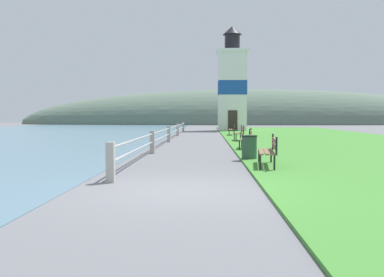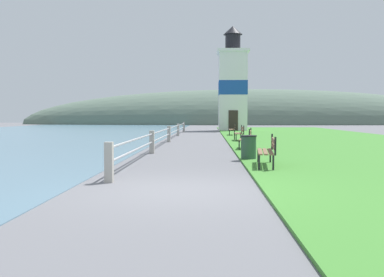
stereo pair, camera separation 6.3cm
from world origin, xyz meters
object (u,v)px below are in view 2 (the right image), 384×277
object	(u,v)px
park_bench_near	(268,149)
trash_bin	(249,148)
lighthouse	(233,86)
park_bench_midway	(247,138)
park_bench_far	(240,132)
park_bench_by_lighthouse	(233,129)

from	to	relation	value
park_bench_near	trash_bin	size ratio (longest dim) A/B	2.37
park_bench_near	trash_bin	xyz separation A→B (m)	(-0.37, 2.06, -0.12)
park_bench_near	lighthouse	world-z (taller)	lighthouse
park_bench_midway	park_bench_far	world-z (taller)	same
park_bench_midway	trash_bin	size ratio (longest dim) A/B	2.07
park_bench_by_lighthouse	lighthouse	distance (m)	11.32
park_bench_far	park_bench_by_lighthouse	distance (m)	6.99
lighthouse	park_bench_midway	bearing A→B (deg)	-91.70
park_bench_near	lighthouse	distance (m)	30.30
park_bench_far	lighthouse	world-z (taller)	lighthouse
lighthouse	park_bench_far	bearing A→B (deg)	-91.78
park_bench_midway	trash_bin	bearing A→B (deg)	93.53
park_bench_far	park_bench_by_lighthouse	world-z (taller)	same
park_bench_far	park_bench_by_lighthouse	bearing A→B (deg)	-89.93
trash_bin	park_bench_near	bearing A→B (deg)	-79.83
park_bench_far	trash_bin	size ratio (longest dim) A/B	1.98
park_bench_midway	park_bench_far	xyz separation A→B (m)	(0.15, 5.99, -0.00)
park_bench_near	lighthouse	xyz separation A→B (m)	(0.66, 30.04, 3.89)
trash_bin	park_bench_far	bearing A→B (deg)	87.34
park_bench_by_lighthouse	lighthouse	world-z (taller)	lighthouse
lighthouse	trash_bin	size ratio (longest dim) A/B	12.18
park_bench_near	park_bench_by_lighthouse	xyz separation A→B (m)	(0.12, 19.42, -0.00)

